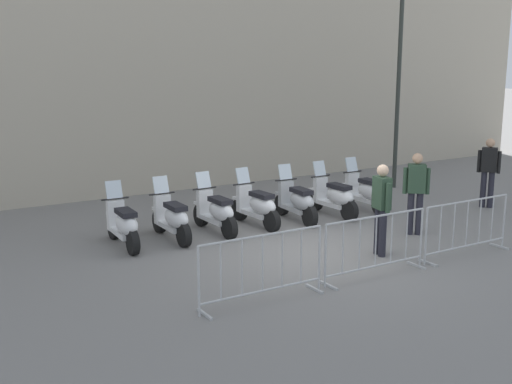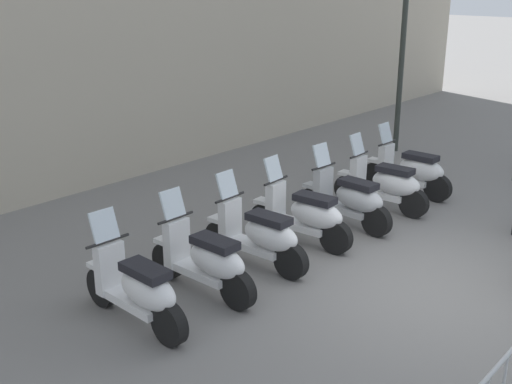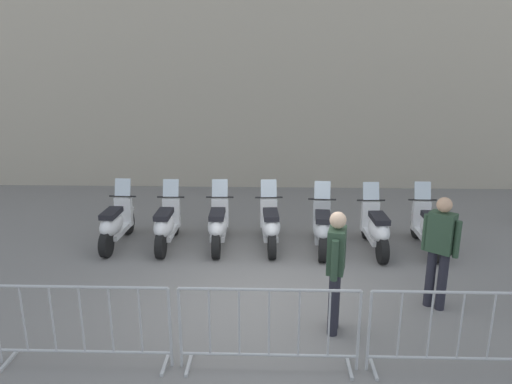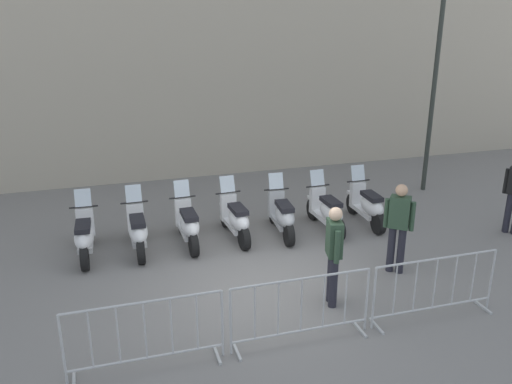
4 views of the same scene
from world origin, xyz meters
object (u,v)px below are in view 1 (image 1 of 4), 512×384
Objects in this scene: motorcycle_3 at (257,206)px; motorcycle_5 at (334,197)px; motorcycle_6 at (365,192)px; street_lamp at (400,56)px; motorcycle_1 at (172,219)px; officer_mid_plaza at (416,189)px; motorcycle_4 at (297,202)px; barrier_segment_1 at (376,246)px; motorcycle_2 at (216,212)px; officer_by_barriers at (489,169)px; motorcycle_0 at (124,225)px; officer_near_row_end at (381,204)px; barrier_segment_2 at (467,228)px; barrier_segment_0 at (262,269)px.

motorcycle_3 and motorcycle_5 have the same top height.
motorcycle_6 is 0.28× the size of street_lamp.
officer_mid_plaza reaches higher than motorcycle_1.
street_lamp is at bearing 55.80° from officer_mid_plaza.
barrier_segment_1 is (-0.71, -3.81, 0.07)m from motorcycle_4.
officer_by_barriers reaches higher than motorcycle_2.
motorcycle_0 is 6.01m from officer_mid_plaza.
officer_near_row_end is (0.81, 0.92, 0.45)m from barrier_segment_1.
barrier_segment_1 is at bearing -131.41° from officer_near_row_end.
barrier_segment_2 is (2.24, 0.18, 0.00)m from barrier_segment_1.
officer_near_row_end is at bearing -40.69° from motorcycle_1.
motorcycle_1 is 5.08m from motorcycle_6.
motorcycle_6 is 2.33m from officer_mid_plaza.
barrier_segment_2 is 1.25× the size of officer_near_row_end.
motorcycle_1 is 1.00× the size of officer_near_row_end.
motorcycle_5 is (2.04, 0.02, 0.00)m from motorcycle_3.
motorcycle_0 is at bearing 148.80° from barrier_segment_2.
motorcycle_6 is 1.00× the size of officer_near_row_end.
motorcycle_4 is (3.04, 0.19, 0.00)m from motorcycle_1.
motorcycle_1 is 0.28× the size of street_lamp.
officer_by_barriers is at bearing -8.89° from motorcycle_3.
motorcycle_5 is at bearing 97.89° from barrier_segment_2.
motorcycle_1 and motorcycle_6 have the same top height.
motorcycle_0 is 4.06m from motorcycle_4.
motorcycle_6 is at bearing 5.15° from motorcycle_4.
barrier_segment_1 is (2.33, -3.62, 0.07)m from motorcycle_1.
motorcycle_2 and motorcycle_5 have the same top height.
motorcycle_0 is at bearing 147.53° from officer_near_row_end.
motorcycle_1 is 1.00× the size of motorcycle_5.
officer_mid_plaza is at bearing -124.20° from street_lamp.
officer_mid_plaza reaches higher than motorcycle_3.
motorcycle_1 is 1.00× the size of officer_mid_plaza.
motorcycle_3 is at bearing 110.97° from officer_near_row_end.
motorcycle_5 is 3.11m from officer_near_row_end.
barrier_segment_0 is at bearing -160.19° from officer_near_row_end.
motorcycle_5 is at bearing 2.22° from motorcycle_4.
motorcycle_0 is at bearing -176.03° from motorcycle_6.
motorcycle_3 is at bearing -176.86° from motorcycle_6.
officer_mid_plaza reaches higher than barrier_segment_1.
barrier_segment_2 is (1.53, -3.63, 0.07)m from motorcycle_4.
officer_near_row_end is (4.16, -2.65, 0.53)m from motorcycle_0.
motorcycle_3 is 4.45m from barrier_segment_0.
barrier_segment_2 is at bearing -36.96° from motorcycle_1.
motorcycle_5 is 5.66m from barrier_segment_0.
motorcycle_0 and motorcycle_2 have the same top height.
motorcycle_4 is 1.00× the size of officer_near_row_end.
motorcycle_6 is 0.80× the size of barrier_segment_1.
street_lamp is 3.59× the size of officer_near_row_end.
barrier_segment_2 is at bearing -67.08° from motorcycle_4.
motorcycle_6 is at bearing 3.97° from motorcycle_0.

